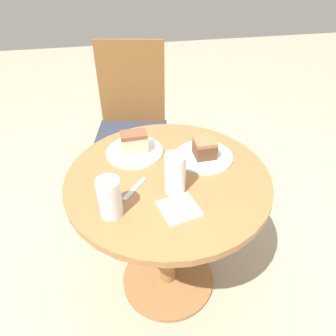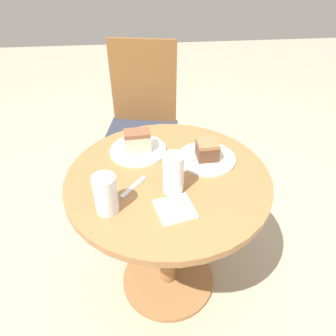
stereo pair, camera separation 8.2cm
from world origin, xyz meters
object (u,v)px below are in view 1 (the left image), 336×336
glass_lemonade (175,175)px  chair (132,125)px  cake_slice_near (134,142)px  plate_near (135,152)px  cake_slice_far (205,148)px  glass_water (110,199)px  plate_far (204,156)px

glass_lemonade → chair: bearing=96.7°
cake_slice_near → chair: bearing=87.6°
plate_near → chair: bearing=87.6°
cake_slice_far → glass_water: 0.48m
plate_far → glass_water: size_ratio=1.68×
cake_slice_far → glass_water: (-0.40, -0.26, 0.02)m
plate_far → cake_slice_far: (-0.00, -0.00, 0.04)m
chair → glass_lemonade: size_ratio=6.17×
plate_far → cake_slice_far: size_ratio=2.73×
chair → cake_slice_near: bearing=-81.5°
plate_far → cake_slice_near: cake_slice_near is taller
cake_slice_near → glass_lemonade: bearing=-64.9°
chair → cake_slice_near: chair is taller
plate_far → glass_lemonade: glass_lemonade is taller
cake_slice_far → glass_lemonade: 0.24m
plate_far → cake_slice_far: 0.04m
cake_slice_near → glass_water: 0.37m
cake_slice_far → glass_lemonade: (-0.16, -0.18, 0.02)m
plate_far → cake_slice_near: bearing=163.0°
plate_near → plate_far: size_ratio=1.01×
cake_slice_near → plate_far: bearing=-17.0°
cake_slice_far → glass_water: size_ratio=0.61×
chair → cake_slice_near: 0.65m
plate_far → glass_water: (-0.40, -0.26, 0.06)m
cake_slice_near → plate_near: bearing=180.0°
chair → cake_slice_far: 0.77m
glass_water → cake_slice_near: bearing=72.0°
cake_slice_near → glass_water: (-0.11, -0.35, 0.01)m
cake_slice_near → glass_lemonade: glass_lemonade is taller
chair → plate_near: chair is taller
cake_slice_near → glass_water: glass_water is taller
cake_slice_near → glass_lemonade: 0.30m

